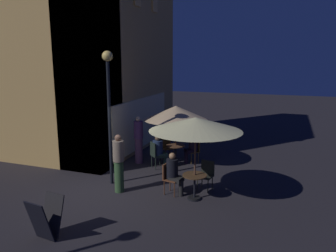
% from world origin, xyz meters
% --- Properties ---
extents(ground_plane, '(60.00, 60.00, 0.00)m').
position_xyz_m(ground_plane, '(0.00, 0.00, 0.00)').
color(ground_plane, '#242126').
extents(cafe_building, '(7.49, 6.87, 8.74)m').
position_xyz_m(cafe_building, '(3.40, 2.92, 4.36)').
color(cafe_building, tan).
rests_on(cafe_building, ground).
extents(street_lamp_near_corner, '(0.32, 0.32, 4.20)m').
position_xyz_m(street_lamp_near_corner, '(0.51, 0.16, 2.92)').
color(street_lamp_near_corner, black).
rests_on(street_lamp_near_corner, ground).
extents(menu_sandwich_board, '(0.73, 0.63, 0.96)m').
position_xyz_m(menu_sandwich_board, '(-2.94, -0.15, 0.49)').
color(menu_sandwich_board, black).
rests_on(menu_sandwich_board, ground).
extents(cafe_table_0, '(0.72, 0.72, 0.78)m').
position_xyz_m(cafe_table_0, '(2.97, -1.18, 0.56)').
color(cafe_table_0, black).
rests_on(cafe_table_0, ground).
extents(cafe_table_1, '(0.70, 0.70, 0.73)m').
position_xyz_m(cafe_table_1, '(0.24, -2.68, 0.52)').
color(cafe_table_1, black).
rests_on(cafe_table_1, ground).
extents(patio_umbrella_0, '(2.34, 2.34, 2.27)m').
position_xyz_m(patio_umbrella_0, '(2.97, -1.18, 2.00)').
color(patio_umbrella_0, black).
rests_on(patio_umbrella_0, ground).
extents(patio_umbrella_1, '(2.59, 2.59, 2.39)m').
position_xyz_m(patio_umbrella_1, '(0.24, -2.68, 2.19)').
color(patio_umbrella_1, black).
rests_on(patio_umbrella_1, ground).
extents(cafe_chair_0, '(0.54, 0.54, 0.91)m').
position_xyz_m(cafe_chair_0, '(3.54, -1.79, 0.54)').
color(cafe_chair_0, '#4C3919').
rests_on(cafe_chair_0, ground).
extents(cafe_chair_1, '(0.61, 0.61, 0.90)m').
position_xyz_m(cafe_chair_1, '(3.50, -0.63, 0.56)').
color(cafe_chair_1, '#4E3517').
rests_on(cafe_chair_1, ground).
extents(cafe_chair_2, '(0.59, 0.59, 0.99)m').
position_xyz_m(cafe_chair_2, '(2.35, -0.61, 0.59)').
color(cafe_chair_2, black).
rests_on(cafe_chair_2, ground).
extents(cafe_chair_3, '(0.50, 0.50, 0.90)m').
position_xyz_m(cafe_chair_3, '(1.08, -2.82, 0.53)').
color(cafe_chair_3, black).
rests_on(cafe_chair_3, ground).
extents(cafe_chair_4, '(0.50, 0.50, 0.93)m').
position_xyz_m(cafe_chair_4, '(0.39, -1.87, 0.55)').
color(cafe_chair_4, '#58311D').
rests_on(cafe_chair_4, ground).
extents(patron_seated_0, '(0.53, 0.53, 1.25)m').
position_xyz_m(patron_seated_0, '(3.44, -1.69, 0.71)').
color(patron_seated_0, black).
rests_on(patron_seated_0, ground).
extents(patron_seated_1, '(0.55, 0.54, 1.23)m').
position_xyz_m(patron_seated_1, '(2.46, -0.71, 0.70)').
color(patron_seated_1, '#254036').
rests_on(patron_seated_1, ground).
extents(patron_seated_2, '(0.40, 0.54, 1.27)m').
position_xyz_m(patron_seated_2, '(0.36, -2.01, 0.72)').
color(patron_seated_2, black).
rests_on(patron_seated_2, ground).
extents(patron_standing_3, '(0.33, 0.33, 1.78)m').
position_xyz_m(patron_standing_3, '(-0.02, -0.40, 0.90)').
color(patron_standing_3, '#32502C').
rests_on(patron_standing_3, ground).
extents(patron_standing_4, '(0.35, 0.35, 1.83)m').
position_xyz_m(patron_standing_4, '(2.75, 0.24, 0.92)').
color(patron_standing_4, '#5E3A5C').
rests_on(patron_standing_4, ground).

